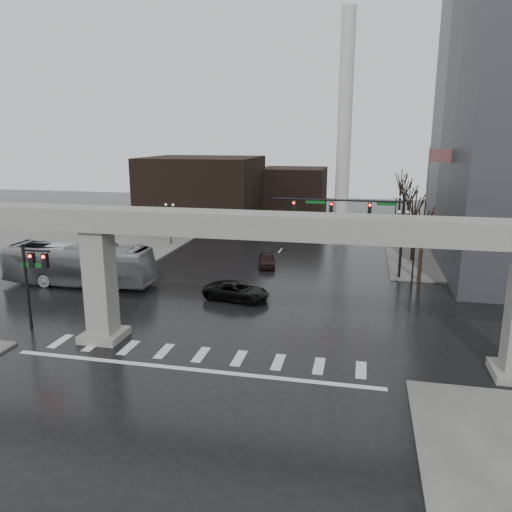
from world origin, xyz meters
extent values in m
plane|color=black|center=(0.00, 0.00, 0.00)|extent=(160.00, 160.00, 0.00)
cube|color=slate|center=(26.00, 36.00, 0.07)|extent=(28.00, 36.00, 0.15)
cube|color=slate|center=(-26.00, 36.00, 0.07)|extent=(28.00, 36.00, 0.15)
cube|color=gray|center=(0.00, 0.00, 8.00)|extent=(48.00, 2.20, 1.40)
cube|color=gray|center=(-7.00, 0.00, 3.65)|extent=(1.60, 1.60, 7.30)
cube|color=gray|center=(-7.00, 0.00, 0.25)|extent=(2.60, 2.60, 0.50)
cube|color=black|center=(-14.00, 42.00, 5.00)|extent=(16.00, 14.00, 10.00)
cube|color=black|center=(-2.00, 52.00, 4.00)|extent=(10.00, 10.00, 8.00)
cylinder|color=silver|center=(6.00, 46.00, 15.00)|extent=(2.00, 2.00, 30.00)
cylinder|color=gray|center=(6.00, 46.00, 0.60)|extent=(3.60, 3.60, 1.20)
cylinder|color=black|center=(12.80, 18.80, 4.00)|extent=(0.24, 0.24, 8.00)
cylinder|color=black|center=(6.80, 18.80, 7.20)|extent=(12.00, 0.18, 0.18)
cube|color=black|center=(9.80, 18.80, 6.55)|extent=(0.35, 0.30, 1.00)
cube|color=black|center=(6.30, 18.80, 6.55)|extent=(0.35, 0.30, 1.00)
cube|color=black|center=(2.80, 18.80, 6.55)|extent=(0.35, 0.30, 1.00)
sphere|color=#FF0C05|center=(9.80, 18.62, 6.85)|extent=(0.20, 0.20, 0.20)
cube|color=#0B5018|center=(11.30, 18.80, 7.00)|extent=(1.80, 0.05, 0.35)
cube|color=#0B5018|center=(4.80, 18.80, 7.00)|extent=(1.80, 0.05, 0.35)
cylinder|color=black|center=(-12.80, 0.50, 3.00)|extent=(0.20, 0.20, 6.00)
cylinder|color=black|center=(-11.80, 0.50, 5.60)|extent=(2.00, 0.14, 0.14)
cube|color=black|center=(-12.20, 0.50, 4.95)|extent=(0.35, 0.30, 1.00)
cube|color=black|center=(-11.20, 0.50, 4.95)|extent=(0.35, 0.30, 1.00)
cube|color=#0B5018|center=(-12.30, 0.50, 4.60)|extent=(1.60, 0.05, 0.30)
cylinder|color=silver|center=(15.00, 22.00, 6.00)|extent=(0.12, 0.12, 12.00)
cube|color=red|center=(16.00, 22.00, 11.20)|extent=(2.00, 0.03, 1.20)
cylinder|color=black|center=(13.50, 14.00, 2.40)|extent=(0.14, 0.14, 4.80)
cube|color=black|center=(13.50, 14.00, 4.75)|extent=(0.90, 0.06, 0.06)
sphere|color=silver|center=(13.05, 14.00, 4.95)|extent=(0.32, 0.32, 0.32)
sphere|color=silver|center=(13.95, 14.00, 4.95)|extent=(0.32, 0.32, 0.32)
cylinder|color=black|center=(13.50, 28.00, 2.40)|extent=(0.14, 0.14, 4.80)
cube|color=black|center=(13.50, 28.00, 4.75)|extent=(0.90, 0.06, 0.06)
sphere|color=silver|center=(13.05, 28.00, 4.95)|extent=(0.32, 0.32, 0.32)
sphere|color=silver|center=(13.95, 28.00, 4.95)|extent=(0.32, 0.32, 0.32)
cylinder|color=black|center=(13.50, 42.00, 2.40)|extent=(0.14, 0.14, 4.80)
cube|color=black|center=(13.50, 42.00, 4.75)|extent=(0.90, 0.06, 0.06)
sphere|color=silver|center=(13.05, 42.00, 4.95)|extent=(0.32, 0.32, 0.32)
sphere|color=silver|center=(13.95, 42.00, 4.95)|extent=(0.32, 0.32, 0.32)
cylinder|color=black|center=(-13.50, 14.00, 2.40)|extent=(0.14, 0.14, 4.80)
cube|color=black|center=(-13.50, 14.00, 4.75)|extent=(0.90, 0.06, 0.06)
sphere|color=silver|center=(-13.95, 14.00, 4.95)|extent=(0.32, 0.32, 0.32)
sphere|color=silver|center=(-13.05, 14.00, 4.95)|extent=(0.32, 0.32, 0.32)
cylinder|color=black|center=(-13.50, 28.00, 2.40)|extent=(0.14, 0.14, 4.80)
cube|color=black|center=(-13.50, 28.00, 4.75)|extent=(0.90, 0.06, 0.06)
sphere|color=silver|center=(-13.95, 28.00, 4.95)|extent=(0.32, 0.32, 0.32)
sphere|color=silver|center=(-13.05, 28.00, 4.95)|extent=(0.32, 0.32, 0.32)
cylinder|color=black|center=(-13.50, 42.00, 2.40)|extent=(0.14, 0.14, 4.80)
cube|color=black|center=(-13.50, 42.00, 4.75)|extent=(0.90, 0.06, 0.06)
sphere|color=silver|center=(-13.95, 42.00, 4.95)|extent=(0.32, 0.32, 0.32)
sphere|color=silver|center=(-13.05, 42.00, 4.95)|extent=(0.32, 0.32, 0.32)
cylinder|color=black|center=(14.50, 18.00, 2.27)|extent=(0.34, 0.34, 4.55)
cylinder|color=black|center=(14.50, 18.00, 6.01)|extent=(0.12, 1.52, 2.98)
cylinder|color=black|center=(15.00, 18.25, 5.78)|extent=(0.83, 1.14, 2.51)
cylinder|color=black|center=(14.50, 26.00, 2.33)|extent=(0.34, 0.34, 4.66)
cylinder|color=black|center=(14.50, 26.00, 6.15)|extent=(0.12, 1.55, 3.05)
cylinder|color=black|center=(15.00, 26.25, 5.91)|extent=(0.85, 1.16, 2.57)
cylinder|color=black|center=(14.50, 34.00, 2.38)|extent=(0.34, 0.34, 4.76)
cylinder|color=black|center=(14.50, 34.00, 6.29)|extent=(0.12, 1.59, 3.11)
cylinder|color=black|center=(15.00, 34.25, 6.05)|extent=(0.86, 1.18, 2.62)
cylinder|color=black|center=(14.50, 42.00, 2.43)|extent=(0.34, 0.34, 4.87)
cylinder|color=black|center=(14.50, 42.00, 6.43)|extent=(0.12, 1.62, 3.18)
cylinder|color=black|center=(15.00, 42.25, 6.18)|extent=(0.88, 1.20, 2.68)
cylinder|color=black|center=(14.50, 50.00, 2.48)|extent=(0.34, 0.34, 4.97)
cylinder|color=black|center=(14.50, 50.00, 6.57)|extent=(0.12, 1.65, 3.25)
cylinder|color=black|center=(15.00, 50.25, 6.31)|extent=(0.89, 1.23, 2.74)
imported|color=black|center=(-0.48, 9.56, 0.75)|extent=(5.74, 3.41, 1.49)
imported|color=#96969A|center=(-15.25, 10.73, 1.89)|extent=(13.59, 3.41, 3.77)
imported|color=black|center=(-0.15, 20.54, 0.71)|extent=(2.48, 4.42, 1.42)
camera|label=1|loc=(9.31, -27.81, 13.05)|focal=35.00mm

